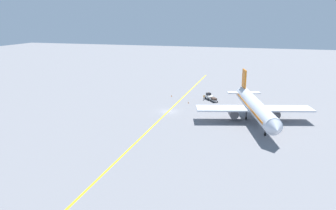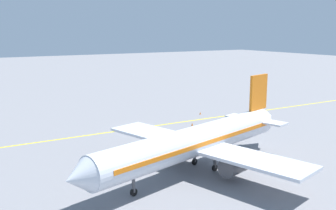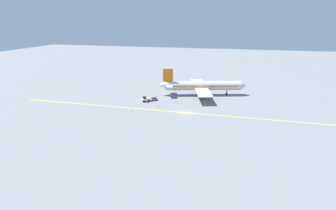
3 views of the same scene
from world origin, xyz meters
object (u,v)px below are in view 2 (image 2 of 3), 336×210
at_px(baggage_cart_trailing, 234,127).
at_px(baggage_tug_white, 239,122).
at_px(traffic_cone_mid_apron, 200,113).
at_px(airplane_at_gate, 197,141).
at_px(ground_crew_worker, 228,121).
at_px(traffic_cone_near_nose, 192,124).

bearing_deg(baggage_cart_trailing, baggage_tug_white, -54.57).
bearing_deg(baggage_tug_white, traffic_cone_mid_apron, -1.48).
relative_size(airplane_at_gate, baggage_cart_trailing, 11.95).
bearing_deg(airplane_at_gate, baggage_cart_trailing, -53.17).
height_order(ground_crew_worker, traffic_cone_mid_apron, ground_crew_worker).
xyz_separation_m(baggage_tug_white, traffic_cone_mid_apron, (12.14, -0.31, -0.63)).
relative_size(traffic_cone_near_nose, traffic_cone_mid_apron, 1.00).
xyz_separation_m(airplane_at_gate, baggage_cart_trailing, (12.17, -16.25, -2.95)).
bearing_deg(traffic_cone_mid_apron, traffic_cone_near_nose, 136.16).
height_order(baggage_cart_trailing, traffic_cone_near_nose, baggage_cart_trailing).
xyz_separation_m(airplane_at_gate, ground_crew_worker, (15.44, -17.65, -2.80)).
bearing_deg(baggage_cart_trailing, traffic_cone_near_nose, 28.82).
xyz_separation_m(airplane_at_gate, traffic_cone_near_nose, (19.12, -12.43, -3.43)).
xyz_separation_m(airplane_at_gate, traffic_cone_mid_apron, (26.23, -19.26, -3.43)).
xyz_separation_m(airplane_at_gate, baggage_tug_white, (14.08, -18.94, -2.81)).
bearing_deg(ground_crew_worker, baggage_tug_white, -136.35).
bearing_deg(traffic_cone_mid_apron, ground_crew_worker, 171.53).
relative_size(baggage_cart_trailing, ground_crew_worker, 1.74).
bearing_deg(baggage_tug_white, baggage_cart_trailing, 125.43).
height_order(baggage_cart_trailing, traffic_cone_mid_apron, baggage_cart_trailing).
bearing_deg(airplane_at_gate, baggage_tug_white, -53.37).
distance_m(airplane_at_gate, traffic_cone_near_nose, 23.06).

